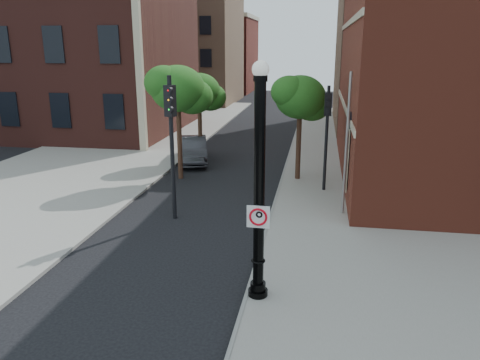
% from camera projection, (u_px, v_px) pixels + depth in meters
% --- Properties ---
extents(ground, '(120.00, 120.00, 0.00)m').
position_uv_depth(ground, '(165.00, 304.00, 12.13)').
color(ground, black).
rests_on(ground, ground).
extents(sidewalk_right, '(8.00, 60.00, 0.12)m').
position_uv_depth(sidewalk_right, '(367.00, 196.00, 20.62)').
color(sidewalk_right, gray).
rests_on(sidewalk_right, ground).
extents(sidewalk_left, '(10.00, 50.00, 0.12)m').
position_uv_depth(sidewalk_left, '(121.00, 147.00, 30.61)').
color(sidewalk_left, gray).
rests_on(sidewalk_left, ground).
extents(curb_edge, '(0.10, 60.00, 0.14)m').
position_uv_depth(curb_edge, '(278.00, 191.00, 21.25)').
color(curb_edge, gray).
rests_on(curb_edge, ground).
extents(victorian_building, '(18.60, 14.60, 17.95)m').
position_uv_depth(victorian_building, '(57.00, 14.00, 34.98)').
color(victorian_building, '#55251F').
rests_on(victorian_building, ground).
extents(bg_building_tan_a, '(12.00, 12.00, 12.00)m').
position_uv_depth(bg_building_tan_a, '(184.00, 49.00, 54.07)').
color(bg_building_tan_a, '#986E53').
rests_on(bg_building_tan_a, ground).
extents(bg_building_red, '(12.00, 12.00, 10.00)m').
position_uv_depth(bg_building_red, '(212.00, 56.00, 67.61)').
color(bg_building_red, maroon).
rests_on(bg_building_red, ground).
extents(lamppost, '(0.52, 0.52, 6.13)m').
position_uv_depth(lamppost, '(259.00, 197.00, 11.58)').
color(lamppost, black).
rests_on(lamppost, ground).
extents(no_parking_sign, '(0.58, 0.07, 0.58)m').
position_uv_depth(no_parking_sign, '(258.00, 217.00, 11.55)').
color(no_parking_sign, white).
rests_on(no_parking_sign, ground).
extents(parked_car, '(2.67, 4.66, 1.45)m').
position_uv_depth(parked_car, '(193.00, 150.00, 26.63)').
color(parked_car, '#313136').
rests_on(parked_car, ground).
extents(traffic_signal_left, '(0.42, 0.48, 5.43)m').
position_uv_depth(traffic_signal_left, '(171.00, 125.00, 17.12)').
color(traffic_signal_left, black).
rests_on(traffic_signal_left, ground).
extents(traffic_signal_right, '(0.32, 0.40, 4.79)m').
position_uv_depth(traffic_signal_right, '(327.00, 122.00, 20.46)').
color(traffic_signal_right, black).
rests_on(traffic_signal_right, ground).
extents(utility_pole, '(0.11, 0.11, 5.55)m').
position_uv_depth(utility_pole, '(346.00, 147.00, 17.65)').
color(utility_pole, '#999999').
rests_on(utility_pole, ground).
extents(street_tree_a, '(3.09, 2.80, 5.58)m').
position_uv_depth(street_tree_a, '(179.00, 90.00, 22.43)').
color(street_tree_a, black).
rests_on(street_tree_a, ground).
extents(street_tree_b, '(2.77, 2.51, 5.00)m').
position_uv_depth(street_tree_b, '(200.00, 92.00, 26.15)').
color(street_tree_b, black).
rests_on(street_tree_b, ground).
extents(street_tree_c, '(2.85, 2.57, 5.13)m').
position_uv_depth(street_tree_c, '(301.00, 98.00, 22.07)').
color(street_tree_c, black).
rests_on(street_tree_c, ground).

